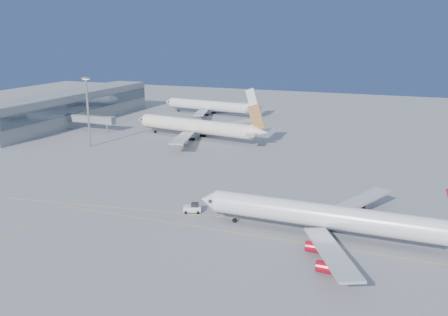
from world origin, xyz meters
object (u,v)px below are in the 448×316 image
at_px(airliner_etihad, 198,127).
at_px(light_mast, 88,106).
at_px(airliner_third, 211,106).
at_px(pushback_tug, 193,208).
at_px(airliner_virgin, 329,217).

xyz_separation_m(airliner_etihad, light_mast, (-33.34, -28.63, 10.67)).
bearing_deg(airliner_third, pushback_tug, -60.71).
bearing_deg(light_mast, airliner_virgin, -27.87).
bearing_deg(airliner_third, airliner_virgin, -49.91).
bearing_deg(airliner_third, airliner_etihad, -63.83).
height_order(pushback_tug, light_mast, light_mast).
distance_m(airliner_virgin, airliner_third, 164.91).
relative_size(airliner_virgin, airliner_third, 1.05).
distance_m(airliner_etihad, light_mast, 45.22).
bearing_deg(airliner_virgin, airliner_third, 123.00).
xyz_separation_m(airliner_third, pushback_tug, (52.90, -137.21, -3.63)).
height_order(airliner_third, light_mast, light_mast).
bearing_deg(pushback_tug, airliner_virgin, -24.67).
height_order(airliner_etihad, pushback_tug, airliner_etihad).
bearing_deg(pushback_tug, airliner_etihad, 93.30).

